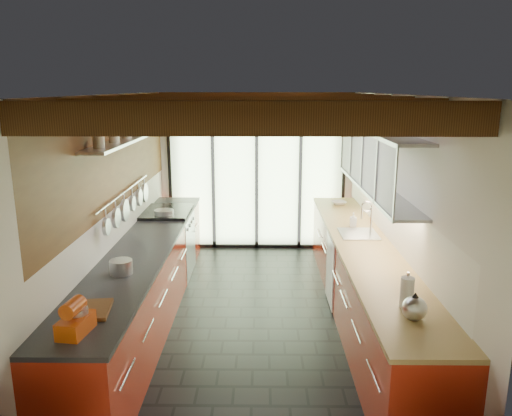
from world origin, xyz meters
The scene contains 18 objects.
ground centered at (0.00, 0.00, 0.00)m, with size 5.50×5.50×0.00m, color black.
room_shell centered at (0.00, 0.00, 1.65)m, with size 5.50×5.50×5.50m.
ceiling_beams centered at (0.00, 0.38, 2.46)m, with size 3.14×5.06×4.90m.
glass_door centered at (0.00, 2.69, 1.66)m, with size 2.95×0.10×2.90m.
left_counter centered at (-1.28, 0.00, 0.46)m, with size 0.68×5.00×0.92m.
range_stove centered at (-1.28, 1.45, 0.47)m, with size 0.66×0.90×0.97m.
right_counter centered at (1.27, 0.00, 0.46)m, with size 0.68×5.00×0.92m.
sink_assembly centered at (1.29, 0.40, 0.96)m, with size 0.45×0.52×0.43m.
upper_cabinets_right centered at (1.43, 0.30, 1.85)m, with size 0.34×3.00×3.00m.
left_wall_fixtures centered at (-1.47, 0.25, 1.80)m, with size 0.28×2.60×0.96m.
stand_mixer centered at (-1.27, -2.16, 1.03)m, with size 0.22×0.33×0.28m.
pot_large centered at (-1.27, -0.96, 0.99)m, with size 0.22×0.22×0.14m, color silver.
pot_small centered at (-1.27, 1.21, 0.97)m, with size 0.27×0.27×0.10m, color silver.
cutting_board centered at (-1.27, -1.80, 0.94)m, with size 0.27×0.38×0.03m, color brown.
kettle centered at (1.27, -1.90, 1.02)m, with size 0.21×0.25×0.23m.
paper_towel centered at (1.27, -1.69, 1.05)m, with size 0.13×0.13×0.30m.
soap_bottle centered at (1.27, 0.76, 1.01)m, with size 0.08×0.08×0.18m, color silver.
bowl centered at (1.27, 2.00, 0.95)m, with size 0.22×0.22×0.06m, color silver.
Camera 1 is at (0.08, -5.48, 2.67)m, focal length 35.00 mm.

